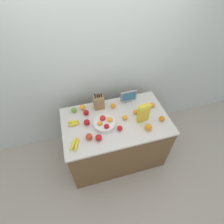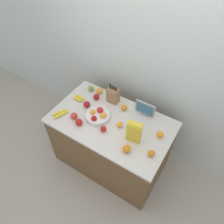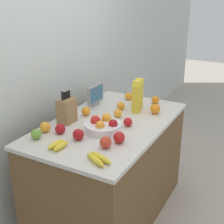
% 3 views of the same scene
% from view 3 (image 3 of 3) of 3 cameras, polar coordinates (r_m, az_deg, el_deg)
% --- Properties ---
extents(ground_plane, '(14.00, 14.00, 0.00)m').
position_cam_3_polar(ground_plane, '(3.04, -0.41, -17.48)').
color(ground_plane, '#B2A899').
extents(wall_back, '(9.00, 0.06, 2.60)m').
position_cam_3_polar(wall_back, '(2.81, -12.35, 8.41)').
color(wall_back, silver).
rests_on(wall_back, ground_plane).
extents(counter, '(1.47, 0.88, 0.89)m').
position_cam_3_polar(counter, '(2.78, -0.43, -10.30)').
color(counter, brown).
rests_on(counter, ground_plane).
extents(knife_block, '(0.15, 0.11, 0.32)m').
position_cam_3_polar(knife_block, '(2.56, -8.29, 0.32)').
color(knife_block, '#937047').
rests_on(knife_block, counter).
extents(small_monitor, '(0.25, 0.03, 0.20)m').
position_cam_3_polar(small_monitor, '(2.91, -3.03, 3.21)').
color(small_monitor, gray).
rests_on(small_monitor, counter).
extents(cereal_box, '(0.17, 0.09, 0.29)m').
position_cam_3_polar(cereal_box, '(2.78, 4.71, 3.28)').
color(cereal_box, gold).
rests_on(cereal_box, counter).
extents(fruit_bowl, '(0.29, 0.29, 0.11)m').
position_cam_3_polar(fruit_bowl, '(2.41, -1.65, -2.50)').
color(fruit_bowl, silver).
rests_on(fruit_bowl, counter).
extents(banana_bunch_left, '(0.15, 0.21, 0.04)m').
position_cam_3_polar(banana_bunch_left, '(2.00, -2.57, -8.51)').
color(banana_bunch_left, yellow).
rests_on(banana_bunch_left, counter).
extents(banana_bunch_right, '(0.16, 0.09, 0.04)m').
position_cam_3_polar(banana_bunch_right, '(2.19, -9.80, -5.99)').
color(banana_bunch_right, yellow).
rests_on(banana_bunch_right, counter).
extents(apple_by_knife_block, '(0.08, 0.08, 0.08)m').
position_cam_3_polar(apple_by_knife_block, '(2.22, 1.31, -4.69)').
color(apple_by_knife_block, red).
rests_on(apple_by_knife_block, counter).
extents(apple_rightmost, '(0.08, 0.08, 0.08)m').
position_cam_3_polar(apple_rightmost, '(2.28, -6.18, -4.12)').
color(apple_rightmost, '#A31419').
rests_on(apple_rightmost, counter).
extents(apple_leftmost, '(0.08, 0.08, 0.08)m').
position_cam_3_polar(apple_leftmost, '(2.34, -13.69, -3.97)').
color(apple_leftmost, '#6B9E33').
rests_on(apple_leftmost, counter).
extents(apple_middle, '(0.08, 0.08, 0.08)m').
position_cam_3_polar(apple_middle, '(2.15, -1.16, -5.57)').
color(apple_middle, red).
rests_on(apple_middle, counter).
extents(apple_front, '(0.07, 0.07, 0.07)m').
position_cam_3_polar(apple_front, '(2.49, 2.93, -1.82)').
color(apple_front, red).
rests_on(apple_front, counter).
extents(apple_near_bananas, '(0.08, 0.08, 0.08)m').
position_cam_3_polar(apple_near_bananas, '(2.39, -9.46, -3.05)').
color(apple_near_bananas, '#A31419').
rests_on(apple_near_bananas, counter).
extents(orange_mid_left, '(0.07, 0.07, 0.07)m').
position_cam_3_polar(orange_mid_left, '(2.66, 1.07, -0.25)').
color(orange_mid_left, orange).
rests_on(orange_mid_left, counter).
extents(orange_mid_right, '(0.07, 0.07, 0.07)m').
position_cam_3_polar(orange_mid_right, '(2.83, 1.63, 1.12)').
color(orange_mid_right, orange).
rests_on(orange_mid_right, counter).
extents(orange_front_right, '(0.09, 0.09, 0.09)m').
position_cam_3_polar(orange_front_right, '(2.76, 7.91, 0.59)').
color(orange_front_right, orange).
rests_on(orange_front_right, counter).
extents(orange_front_left, '(0.08, 0.08, 0.08)m').
position_cam_3_polar(orange_front_left, '(3.09, 3.05, 2.92)').
color(orange_front_left, orange).
rests_on(orange_front_left, counter).
extents(orange_back_center, '(0.08, 0.08, 0.08)m').
position_cam_3_polar(orange_back_center, '(2.44, -12.12, -2.72)').
color(orange_back_center, orange).
rests_on(orange_back_center, counter).
extents(orange_front_center, '(0.08, 0.08, 0.08)m').
position_cam_3_polar(orange_front_center, '(2.71, -4.79, 0.13)').
color(orange_front_center, orange).
rests_on(orange_front_center, counter).
extents(orange_near_bowl, '(0.07, 0.07, 0.07)m').
position_cam_3_polar(orange_near_bowl, '(3.01, 7.92, 2.20)').
color(orange_near_bowl, orange).
rests_on(orange_near_bowl, counter).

